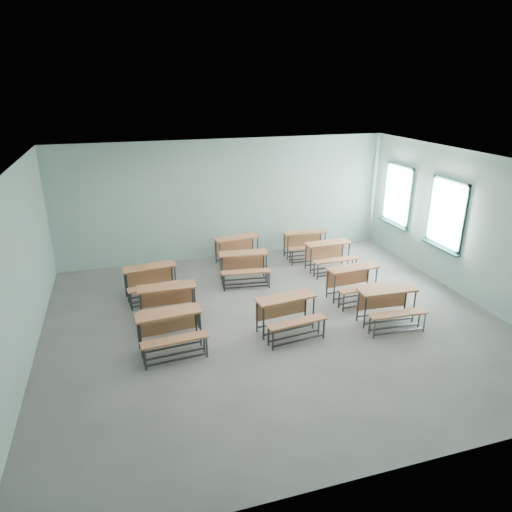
# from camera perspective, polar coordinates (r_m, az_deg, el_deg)

# --- Properties ---
(room) EXTENTS (9.04, 8.04, 3.24)m
(room) POSITION_cam_1_polar(r_m,az_deg,el_deg) (8.75, 2.96, 1.13)
(room) COLOR gray
(room) RESTS_ON ground
(desk_unit_r0c0) EXTENTS (1.22, 0.87, 0.73)m
(desk_unit_r0c0) POSITION_cam_1_polar(r_m,az_deg,el_deg) (8.35, -10.66, -8.66)
(desk_unit_r0c0) COLOR #AC663E
(desk_unit_r0c0) RESTS_ON ground
(desk_unit_r0c1) EXTENTS (1.25, 0.91, 0.73)m
(desk_unit_r0c1) POSITION_cam_1_polar(r_m,az_deg,el_deg) (8.77, 4.03, -6.78)
(desk_unit_r0c1) COLOR #AC663E
(desk_unit_r0c1) RESTS_ON ground
(desk_unit_r0c2) EXTENTS (1.20, 0.84, 0.73)m
(desk_unit_r0c2) POSITION_cam_1_polar(r_m,az_deg,el_deg) (9.43, 16.32, -5.55)
(desk_unit_r0c2) COLOR #AC663E
(desk_unit_r0c2) RESTS_ON ground
(desk_unit_r1c0) EXTENTS (1.18, 0.80, 0.73)m
(desk_unit_r1c0) POSITION_cam_1_polar(r_m,az_deg,el_deg) (9.35, -10.96, -5.28)
(desk_unit_r1c0) COLOR #AC663E
(desk_unit_r1c0) RESTS_ON ground
(desk_unit_r1c2) EXTENTS (1.22, 0.86, 0.73)m
(desk_unit_r1c2) POSITION_cam_1_polar(r_m,az_deg,el_deg) (10.32, 12.23, -2.79)
(desk_unit_r1c2) COLOR #AC663E
(desk_unit_r1c2) RESTS_ON ground
(desk_unit_r2c0) EXTENTS (1.25, 0.91, 0.73)m
(desk_unit_r2c0) POSITION_cam_1_polar(r_m,az_deg,el_deg) (10.41, -12.98, -2.64)
(desk_unit_r2c0) COLOR #AC663E
(desk_unit_r2c0) RESTS_ON ground
(desk_unit_r2c1) EXTENTS (1.25, 0.92, 0.73)m
(desk_unit_r2c1) POSITION_cam_1_polar(r_m,az_deg,el_deg) (10.94, -1.50, -0.92)
(desk_unit_r2c1) COLOR #AC663E
(desk_unit_r2c1) RESTS_ON ground
(desk_unit_r2c2) EXTENTS (1.19, 0.82, 0.73)m
(desk_unit_r2c2) POSITION_cam_1_polar(r_m,az_deg,el_deg) (11.77, 9.15, 0.44)
(desk_unit_r2c2) COLOR #AC663E
(desk_unit_r2c2) RESTS_ON ground
(desk_unit_r3c1) EXTENTS (1.26, 0.93, 0.73)m
(desk_unit_r3c1) POSITION_cam_1_polar(r_m,az_deg,el_deg) (12.04, -2.23, 1.17)
(desk_unit_r3c1) COLOR #AC663E
(desk_unit_r3c1) RESTS_ON ground
(desk_unit_r3c2) EXTENTS (1.21, 0.84, 0.73)m
(desk_unit_r3c2) POSITION_cam_1_polar(r_m,az_deg,el_deg) (12.54, 6.27, 1.89)
(desk_unit_r3c2) COLOR #AC663E
(desk_unit_r3c2) RESTS_ON ground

